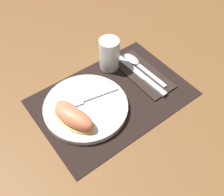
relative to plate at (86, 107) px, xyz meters
name	(u,v)px	position (x,y,z in m)	size (l,w,h in m)	color
ground_plane	(113,98)	(0.09, -0.01, -0.01)	(3.00, 3.00, 0.00)	brown
placemat	(113,97)	(0.09, -0.01, -0.01)	(0.45, 0.30, 0.00)	black
plate	(86,107)	(0.00, 0.00, 0.00)	(0.24, 0.24, 0.02)	white
juice_glass	(109,56)	(0.16, 0.10, 0.04)	(0.06, 0.06, 0.10)	silver
napkin	(142,73)	(0.22, 0.01, -0.01)	(0.09, 0.21, 0.00)	#2D231E
knife	(142,76)	(0.21, 0.00, 0.00)	(0.02, 0.21, 0.01)	#BCBCC1
spoon	(137,63)	(0.23, 0.05, 0.00)	(0.04, 0.19, 0.01)	#BCBCC1
fork	(85,99)	(0.01, 0.02, 0.01)	(0.18, 0.06, 0.00)	#BCBCC1
citrus_wedge_0	(71,115)	(-0.06, -0.01, 0.02)	(0.06, 0.12, 0.04)	#F4DB84
citrus_wedge_1	(74,118)	(-0.06, -0.03, 0.03)	(0.10, 0.14, 0.05)	#F4DB84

